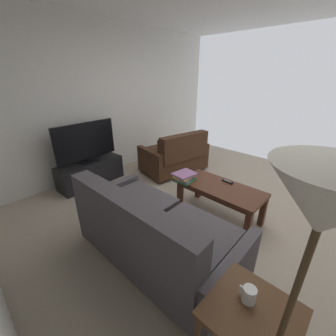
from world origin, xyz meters
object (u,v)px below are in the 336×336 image
at_px(sofa_main, 153,233).
at_px(loveseat_near, 176,155).
at_px(coffee_mug, 249,295).
at_px(tv_stand, 91,173).
at_px(end_table, 250,322).
at_px(flat_tv, 86,142).
at_px(coffee_table, 220,191).
at_px(tv_remote, 228,182).
at_px(book_stack, 185,177).
at_px(floor_lamp, 319,223).

bearing_deg(sofa_main, loveseat_near, -53.58).
bearing_deg(coffee_mug, tv_stand, -10.66).
bearing_deg(end_table, flat_tv, -11.22).
bearing_deg(sofa_main, tv_stand, -11.23).
bearing_deg(loveseat_near, coffee_table, 154.10).
height_order(sofa_main, tv_remote, sofa_main).
xyz_separation_m(coffee_table, tv_remote, (-0.00, -0.17, 0.08)).
bearing_deg(loveseat_near, coffee_mug, 139.88).
bearing_deg(coffee_table, loveseat_near, -25.90).
height_order(sofa_main, coffee_table, sofa_main).
xyz_separation_m(flat_tv, coffee_mug, (-3.20, 0.60, -0.14)).
bearing_deg(book_stack, tv_stand, 17.46).
xyz_separation_m(loveseat_near, flat_tv, (0.77, 1.45, 0.43)).
height_order(end_table, book_stack, end_table).
relative_size(loveseat_near, coffee_table, 1.20).
bearing_deg(coffee_mug, sofa_main, -9.49).
bearing_deg(tv_stand, flat_tv, -96.99).
relative_size(sofa_main, book_stack, 5.48).
distance_m(sofa_main, book_stack, 1.07).
height_order(coffee_table, flat_tv, flat_tv).
relative_size(flat_tv, tv_remote, 6.74).
xyz_separation_m(book_stack, tv_remote, (-0.47, -0.37, -0.05)).
height_order(coffee_table, floor_lamp, floor_lamp).
distance_m(end_table, tv_remote, 1.87).
bearing_deg(floor_lamp, coffee_table, -51.92).
height_order(coffee_mug, tv_remote, coffee_mug).
bearing_deg(floor_lamp, coffee_mug, -40.11).
xyz_separation_m(floor_lamp, book_stack, (1.66, -1.33, -0.85)).
bearing_deg(loveseat_near, book_stack, 137.51).
bearing_deg(book_stack, coffee_mug, 141.58).
height_order(loveseat_near, floor_lamp, floor_lamp).
xyz_separation_m(coffee_table, end_table, (-1.04, 1.39, 0.10)).
xyz_separation_m(loveseat_near, coffee_mug, (-2.43, 2.05, 0.29)).
relative_size(loveseat_near, tv_stand, 1.15).
distance_m(coffee_mug, book_stack, 1.86).
bearing_deg(tv_remote, coffee_table, 89.90).
bearing_deg(loveseat_near, floor_lamp, 139.88).
height_order(coffee_mug, book_stack, coffee_mug).
bearing_deg(coffee_mug, floor_lamp, 139.89).
height_order(flat_tv, tv_remote, flat_tv).
bearing_deg(end_table, sofa_main, -11.07).
relative_size(tv_stand, coffee_mug, 11.48).
distance_m(end_table, book_stack, 1.92).
distance_m(coffee_table, end_table, 1.73).
bearing_deg(flat_tv, loveseat_near, -117.89).
bearing_deg(flat_tv, end_table, 168.78).
height_order(tv_stand, flat_tv, flat_tv).
bearing_deg(tv_stand, sofa_main, 168.77).
xyz_separation_m(coffee_table, coffee_mug, (-0.98, 1.35, 0.25)).
relative_size(coffee_table, coffee_mug, 11.00).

